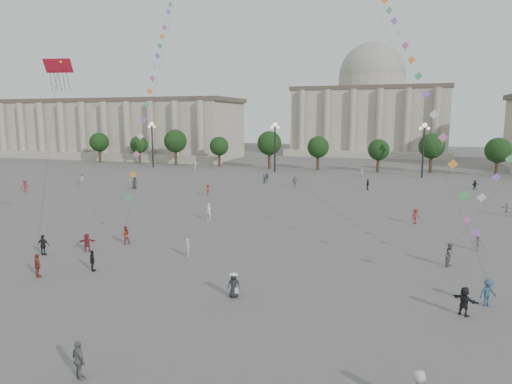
% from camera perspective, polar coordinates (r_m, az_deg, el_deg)
% --- Properties ---
extents(ground, '(360.00, 360.00, 0.00)m').
position_cam_1_polar(ground, '(29.60, -7.60, -13.85)').
color(ground, '#5D5A58').
rests_on(ground, ground).
extents(hall_west, '(84.00, 26.22, 17.20)m').
position_cam_1_polar(hall_west, '(146.96, -18.13, 7.54)').
color(hall_west, '#ADA391').
rests_on(hall_west, ground).
extents(hall_central, '(48.30, 34.30, 35.50)m').
position_cam_1_polar(hall_central, '(154.13, 14.10, 9.93)').
color(hall_central, '#ADA391').
rests_on(hall_central, ground).
extents(tree_row, '(137.12, 5.12, 8.00)m').
position_cam_1_polar(tree_row, '(103.31, 11.68, 5.60)').
color(tree_row, '#322619').
rests_on(tree_row, ground).
extents(lamp_post_far_west, '(2.00, 0.90, 10.65)m').
position_cam_1_polar(lamp_post_far_west, '(110.42, -12.86, 6.80)').
color(lamp_post_far_west, '#262628').
rests_on(lamp_post_far_west, ground).
extents(lamp_post_mid_west, '(2.00, 0.90, 10.65)m').
position_cam_1_polar(lamp_post_mid_west, '(98.32, 2.38, 6.75)').
color(lamp_post_mid_west, '#262628').
rests_on(lamp_post_mid_west, ground).
extents(lamp_post_mid_east, '(2.00, 0.90, 10.65)m').
position_cam_1_polar(lamp_post_mid_east, '(94.55, 20.24, 6.10)').
color(lamp_post_mid_east, '#262628').
rests_on(lamp_post_mid_east, ground).
extents(person_crowd_0, '(1.03, 0.88, 1.65)m').
position_cam_1_polar(person_crowd_0, '(83.65, 1.35, 1.84)').
color(person_crowd_0, navy).
rests_on(person_crowd_0, ground).
extents(person_crowd_1, '(1.12, 1.19, 1.94)m').
position_cam_1_polar(person_crowd_1, '(86.49, -20.89, 1.57)').
color(person_crowd_1, silver).
rests_on(person_crowd_1, ground).
extents(person_crowd_2, '(1.40, 1.36, 1.93)m').
position_cam_1_polar(person_crowd_2, '(80.69, -26.90, 0.67)').
color(person_crowd_2, maroon).
rests_on(person_crowd_2, ground).
extents(person_crowd_3, '(1.61, 1.40, 1.75)m').
position_cam_1_polar(person_crowd_3, '(30.29, 24.59, -12.30)').
color(person_crowd_3, black).
rests_on(person_crowd_3, ground).
extents(person_crowd_4, '(1.46, 1.02, 1.51)m').
position_cam_1_polar(person_crowd_4, '(93.32, 13.07, 2.33)').
color(person_crowd_4, white).
rests_on(person_crowd_4, ground).
extents(person_crowd_6, '(1.00, 0.62, 1.49)m').
position_cam_1_polar(person_crowd_6, '(44.80, 25.98, -5.71)').
color(person_crowd_6, '#57575B').
rests_on(person_crowd_6, ground).
extents(person_crowd_7, '(1.69, 1.21, 1.76)m').
position_cam_1_polar(person_crowd_7, '(62.19, 28.92, -1.83)').
color(person_crowd_7, silver).
rests_on(person_crowd_7, ground).
extents(person_crowd_8, '(1.28, 1.19, 1.73)m').
position_cam_1_polar(person_crowd_8, '(53.40, 19.29, -2.86)').
color(person_crowd_8, maroon).
rests_on(person_crowd_8, ground).
extents(person_crowd_9, '(1.39, 1.27, 1.55)m').
position_cam_1_polar(person_crowd_9, '(82.79, 25.69, 0.81)').
color(person_crowd_9, black).
rests_on(person_crowd_9, ground).
extents(person_crowd_10, '(0.77, 0.81, 1.87)m').
position_cam_1_polar(person_crowd_10, '(103.08, -7.61, 3.22)').
color(person_crowd_10, silver).
rests_on(person_crowd_10, ground).
extents(person_crowd_12, '(1.40, 1.57, 1.72)m').
position_cam_1_polar(person_crowd_12, '(81.54, 1.08, 1.68)').
color(person_crowd_12, slate).
rests_on(person_crowd_12, ground).
extents(person_crowd_13, '(0.59, 0.67, 1.55)m').
position_cam_1_polar(person_crowd_13, '(39.12, -8.50, -6.88)').
color(person_crowd_13, beige).
rests_on(person_crowd_13, ground).
extents(person_crowd_16, '(1.16, 0.81, 1.83)m').
position_cam_1_polar(person_crowd_16, '(77.39, 4.86, 1.28)').
color(person_crowd_16, slate).
rests_on(person_crowd_16, ground).
extents(person_crowd_17, '(0.73, 1.17, 1.74)m').
position_cam_1_polar(person_crowd_17, '(68.98, -6.00, 0.25)').
color(person_crowd_17, maroon).
rests_on(person_crowd_17, ground).
extents(person_crowd_19, '(0.66, 1.10, 1.75)m').
position_cam_1_polar(person_crowd_19, '(76.43, 13.79, 0.91)').
color(person_crowd_19, black).
rests_on(person_crowd_19, ground).
extents(person_crowd_20, '(0.79, 0.62, 1.91)m').
position_cam_1_polar(person_crowd_20, '(52.58, -5.92, -2.47)').
color(person_crowd_20, silver).
rests_on(person_crowd_20, ground).
extents(person_crowd_21, '(1.05, 1.14, 1.95)m').
position_cam_1_polar(person_crowd_21, '(78.09, -14.95, 1.11)').
color(person_crowd_21, '#222328').
rests_on(person_crowd_21, ground).
extents(tourist_0, '(1.13, 0.89, 1.79)m').
position_cam_1_polar(tourist_0, '(37.40, -25.64, -8.28)').
color(tourist_0, brown).
rests_on(tourist_0, ground).
extents(tourist_1, '(0.99, 0.92, 1.63)m').
position_cam_1_polar(tourist_1, '(37.25, -19.77, -8.10)').
color(tourist_1, black).
rests_on(tourist_1, ground).
extents(tourist_2, '(1.54, 1.10, 1.60)m').
position_cam_1_polar(tourist_2, '(42.85, -20.37, -5.91)').
color(tourist_2, maroon).
rests_on(tourist_2, ground).
extents(tourist_3, '(1.16, 0.87, 1.83)m').
position_cam_1_polar(tourist_3, '(23.01, -21.27, -19.00)').
color(tourist_3, slate).
rests_on(tourist_3, ground).
extents(tourist_4, '(1.10, 0.60, 1.77)m').
position_cam_1_polar(tourist_4, '(43.03, -25.05, -6.03)').
color(tourist_4, black).
rests_on(tourist_4, ground).
extents(kite_flyer_0, '(1.05, 1.03, 1.71)m').
position_cam_1_polar(kite_flyer_0, '(44.14, -16.00, -5.18)').
color(kite_flyer_0, '#9A362A').
rests_on(kite_flyer_0, ground).
extents(kite_flyer_1, '(1.30, 1.13, 1.74)m').
position_cam_1_polar(kite_flyer_1, '(32.28, 27.01, -11.15)').
color(kite_flyer_1, navy).
rests_on(kite_flyer_1, ground).
extents(kite_flyer_2, '(1.03, 1.13, 1.87)m').
position_cam_1_polar(kite_flyer_2, '(39.27, 23.12, -7.24)').
color(kite_flyer_2, slate).
rests_on(kite_flyer_2, ground).
extents(hat_person, '(0.95, 0.81, 1.69)m').
position_cam_1_polar(hat_person, '(30.25, -2.79, -11.49)').
color(hat_person, black).
rests_on(hat_person, ground).
extents(dragon_kite, '(2.26, 2.45, 14.70)m').
position_cam_1_polar(dragon_kite, '(39.08, -23.43, 13.14)').
color(dragon_kite, '#AC1225').
rests_on(dragon_kite, ground).
extents(kite_train_west, '(15.30, 41.73, 60.01)m').
position_cam_1_polar(kite_train_west, '(67.00, -11.38, 18.94)').
color(kite_train_west, '#3F3F3F').
rests_on(kite_train_west, ground).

